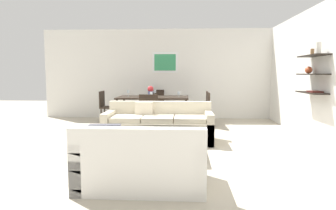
{
  "coord_description": "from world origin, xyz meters",
  "views": [
    {
      "loc": [
        0.45,
        -5.57,
        1.36
      ],
      "look_at": [
        0.11,
        0.2,
        0.75
      ],
      "focal_mm": 31.79,
      "sensor_mm": 36.0,
      "label": 1
    }
  ],
  "objects_px": {
    "sofa_beige": "(159,127)",
    "loveseat_white": "(142,163)",
    "dining_chair_right_near": "(204,107)",
    "centerpiece_vase": "(151,91)",
    "dining_table": "(153,99)",
    "wine_glass_right_near": "(179,93)",
    "candle_jar": "(179,131)",
    "wine_glass_foot": "(151,94)",
    "dining_chair_head": "(156,102)",
    "dining_chair_right_far": "(203,105)",
    "wine_glass_head": "(155,92)",
    "decorative_bowl": "(164,131)",
    "dining_chair_left_far": "(106,105)",
    "coffee_table": "(164,145)",
    "wine_glass_left_far": "(128,92)",
    "dining_chair_foot": "(149,110)",
    "apple_on_coffee_table": "(149,129)"
  },
  "relations": [
    {
      "from": "wine_glass_left_far",
      "to": "wine_glass_right_near",
      "type": "bearing_deg",
      "value": -10.29
    },
    {
      "from": "wine_glass_foot",
      "to": "wine_glass_right_near",
      "type": "distance_m",
      "value": 0.76
    },
    {
      "from": "candle_jar",
      "to": "dining_table",
      "type": "height_order",
      "value": "dining_table"
    },
    {
      "from": "dining_chair_right_far",
      "to": "wine_glass_head",
      "type": "bearing_deg",
      "value": 170.74
    },
    {
      "from": "dining_chair_right_near",
      "to": "wine_glass_right_near",
      "type": "distance_m",
      "value": 0.75
    },
    {
      "from": "wine_glass_right_near",
      "to": "centerpiece_vase",
      "type": "xyz_separation_m",
      "value": [
        -0.76,
        0.14,
        0.05
      ]
    },
    {
      "from": "dining_chair_right_near",
      "to": "wine_glass_foot",
      "type": "bearing_deg",
      "value": -170.74
    },
    {
      "from": "loveseat_white",
      "to": "wine_glass_head",
      "type": "distance_m",
      "value": 4.91
    },
    {
      "from": "loveseat_white",
      "to": "wine_glass_foot",
      "type": "distance_m",
      "value": 4.02
    },
    {
      "from": "loveseat_white",
      "to": "coffee_table",
      "type": "relative_size",
      "value": 1.4
    },
    {
      "from": "apple_on_coffee_table",
      "to": "wine_glass_foot",
      "type": "distance_m",
      "value": 2.53
    },
    {
      "from": "dining_table",
      "to": "wine_glass_right_near",
      "type": "bearing_deg",
      "value": -10.29
    },
    {
      "from": "coffee_table",
      "to": "dining_chair_right_near",
      "type": "xyz_separation_m",
      "value": [
        0.83,
        2.85,
        0.31
      ]
    },
    {
      "from": "loveseat_white",
      "to": "dining_table",
      "type": "distance_m",
      "value": 4.45
    },
    {
      "from": "apple_on_coffee_table",
      "to": "sofa_beige",
      "type": "bearing_deg",
      "value": 85.39
    },
    {
      "from": "candle_jar",
      "to": "apple_on_coffee_table",
      "type": "xyz_separation_m",
      "value": [
        -0.51,
        0.13,
        0.01
      ]
    },
    {
      "from": "sofa_beige",
      "to": "wine_glass_left_far",
      "type": "bearing_deg",
      "value": 115.77
    },
    {
      "from": "loveseat_white",
      "to": "centerpiece_vase",
      "type": "relative_size",
      "value": 5.25
    },
    {
      "from": "coffee_table",
      "to": "decorative_bowl",
      "type": "bearing_deg",
      "value": -95.97
    },
    {
      "from": "candle_jar",
      "to": "wine_glass_foot",
      "type": "bearing_deg",
      "value": 106.25
    },
    {
      "from": "wine_glass_foot",
      "to": "wine_glass_left_far",
      "type": "bearing_deg",
      "value": 140.35
    },
    {
      "from": "sofa_beige",
      "to": "dining_chair_head",
      "type": "height_order",
      "value": "dining_chair_head"
    },
    {
      "from": "dining_chair_right_near",
      "to": "centerpiece_vase",
      "type": "xyz_separation_m",
      "value": [
        -1.41,
        0.24,
        0.4
      ]
    },
    {
      "from": "candle_jar",
      "to": "dining_chair_right_near",
      "type": "distance_m",
      "value": 2.89
    },
    {
      "from": "sofa_beige",
      "to": "loveseat_white",
      "type": "xyz_separation_m",
      "value": [
        0.01,
        -2.44,
        0.0
      ]
    },
    {
      "from": "centerpiece_vase",
      "to": "dining_table",
      "type": "bearing_deg",
      "value": -9.59
    },
    {
      "from": "decorative_bowl",
      "to": "dining_table",
      "type": "distance_m",
      "value": 3.19
    },
    {
      "from": "decorative_bowl",
      "to": "dining_chair_foot",
      "type": "height_order",
      "value": "dining_chair_foot"
    },
    {
      "from": "wine_glass_left_far",
      "to": "wine_glass_head",
      "type": "xyz_separation_m",
      "value": [
        0.69,
        0.32,
        -0.01
      ]
    },
    {
      "from": "coffee_table",
      "to": "wine_glass_head",
      "type": "relative_size",
      "value": 6.8
    },
    {
      "from": "decorative_bowl",
      "to": "dining_chair_left_far",
      "type": "distance_m",
      "value": 3.84
    },
    {
      "from": "coffee_table",
      "to": "sofa_beige",
      "type": "bearing_deg",
      "value": 99.88
    },
    {
      "from": "dining_chair_foot",
      "to": "dining_chair_right_far",
      "type": "height_order",
      "value": "same"
    },
    {
      "from": "sofa_beige",
      "to": "dining_chair_right_far",
      "type": "xyz_separation_m",
      "value": [
        1.02,
        2.2,
        0.21
      ]
    },
    {
      "from": "wine_glass_foot",
      "to": "centerpiece_vase",
      "type": "bearing_deg",
      "value": 98.67
    },
    {
      "from": "wine_glass_head",
      "to": "wine_glass_foot",
      "type": "relative_size",
      "value": 0.97
    },
    {
      "from": "sofa_beige",
      "to": "decorative_bowl",
      "type": "height_order",
      "value": "sofa_beige"
    },
    {
      "from": "sofa_beige",
      "to": "candle_jar",
      "type": "xyz_separation_m",
      "value": [
        0.44,
        -1.08,
        0.12
      ]
    },
    {
      "from": "coffee_table",
      "to": "dining_chair_foot",
      "type": "distance_m",
      "value": 2.24
    },
    {
      "from": "candle_jar",
      "to": "wine_glass_foot",
      "type": "relative_size",
      "value": 0.49
    },
    {
      "from": "decorative_bowl",
      "to": "wine_glass_right_near",
      "type": "relative_size",
      "value": 2.0
    },
    {
      "from": "sofa_beige",
      "to": "dining_chair_right_near",
      "type": "height_order",
      "value": "dining_chair_right_near"
    },
    {
      "from": "dining_table",
      "to": "centerpiece_vase",
      "type": "xyz_separation_m",
      "value": [
        -0.07,
        0.01,
        0.22
      ]
    },
    {
      "from": "decorative_bowl",
      "to": "centerpiece_vase",
      "type": "relative_size",
      "value": 1.03
    },
    {
      "from": "dining_chair_foot",
      "to": "wine_glass_left_far",
      "type": "distance_m",
      "value": 1.3
    },
    {
      "from": "candle_jar",
      "to": "dining_chair_foot",
      "type": "relative_size",
      "value": 0.09
    },
    {
      "from": "candle_jar",
      "to": "dining_chair_head",
      "type": "xyz_separation_m",
      "value": [
        -0.76,
        3.97,
        0.09
      ]
    },
    {
      "from": "dining_chair_left_far",
      "to": "coffee_table",
      "type": "bearing_deg",
      "value": -60.64
    },
    {
      "from": "dining_chair_foot",
      "to": "dining_chair_left_far",
      "type": "height_order",
      "value": "same"
    },
    {
      "from": "candle_jar",
      "to": "wine_glass_head",
      "type": "bearing_deg",
      "value": 102.24
    }
  ]
}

